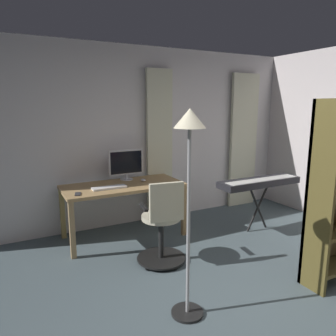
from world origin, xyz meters
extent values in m
plane|color=#4C5B61|center=(0.00, 0.00, 0.00)|extent=(7.04, 7.04, 0.00)
cube|color=silver|center=(0.00, -2.70, 1.31)|extent=(5.41, 0.10, 2.61)
cube|color=beige|center=(-2.00, -2.59, 1.15)|extent=(0.55, 0.06, 2.30)
cube|color=beige|center=(-0.37, -2.59, 1.15)|extent=(0.41, 0.06, 2.30)
cube|color=tan|center=(0.37, -2.18, 0.71)|extent=(1.58, 0.74, 0.04)
cube|color=tan|center=(-0.38, -1.85, 0.35)|extent=(0.06, 0.06, 0.69)
cube|color=tan|center=(1.13, -1.85, 0.35)|extent=(0.06, 0.06, 0.69)
cube|color=tan|center=(-0.38, -2.51, 0.35)|extent=(0.06, 0.06, 0.69)
cube|color=tan|center=(1.13, -2.51, 0.35)|extent=(0.06, 0.06, 0.69)
cylinder|color=black|center=(0.24, -1.31, 0.04)|extent=(0.56, 0.56, 0.02)
sphere|color=black|center=(-0.01, -1.27, 0.03)|extent=(0.05, 0.05, 0.05)
sphere|color=black|center=(0.13, -1.54, 0.03)|extent=(0.05, 0.05, 0.05)
sphere|color=black|center=(0.43, -1.49, 0.03)|extent=(0.05, 0.05, 0.05)
sphere|color=black|center=(0.47, -1.19, 0.03)|extent=(0.05, 0.05, 0.05)
sphere|color=black|center=(0.20, -1.06, 0.03)|extent=(0.05, 0.05, 0.05)
cylinder|color=black|center=(0.24, -1.31, 0.28)|extent=(0.06, 0.06, 0.47)
cylinder|color=beige|center=(0.24, -1.31, 0.54)|extent=(0.50, 0.50, 0.05)
cube|color=beige|center=(0.27, -1.11, 0.77)|extent=(0.38, 0.10, 0.42)
cube|color=black|center=(0.44, -1.34, 0.67)|extent=(0.07, 0.24, 0.03)
cube|color=black|center=(0.04, -1.28, 0.67)|extent=(0.07, 0.24, 0.03)
cylinder|color=silver|center=(0.24, -2.43, 0.74)|extent=(0.18, 0.18, 0.01)
cylinder|color=silver|center=(0.24, -2.43, 0.78)|extent=(0.04, 0.04, 0.06)
cube|color=silver|center=(0.24, -2.44, 0.98)|extent=(0.50, 0.03, 0.35)
cube|color=black|center=(0.24, -2.42, 0.98)|extent=(0.46, 0.01, 0.31)
cube|color=white|center=(0.60, -2.07, 0.74)|extent=(0.44, 0.13, 0.02)
ellipsoid|color=silver|center=(0.06, -2.23, 0.75)|extent=(0.06, 0.10, 0.04)
cube|color=#333338|center=(1.01, -1.98, 0.74)|extent=(0.10, 0.16, 0.01)
cube|color=brown|center=(-0.81, -0.12, 0.92)|extent=(0.04, 0.30, 1.83)
cylinder|color=black|center=(-1.41, -1.53, 0.33)|extent=(0.37, 0.03, 0.67)
cylinder|color=black|center=(-1.41, -1.53, 0.33)|extent=(0.37, 0.03, 0.67)
cube|color=#232328|center=(-1.41, -1.53, 0.71)|extent=(1.26, 0.32, 0.09)
cube|color=white|center=(-1.41, -1.47, 0.75)|extent=(1.16, 0.18, 0.01)
cylinder|color=black|center=(0.46, -0.35, 0.01)|extent=(0.28, 0.28, 0.02)
cylinder|color=#A5A5A8|center=(0.46, -0.35, 0.80)|extent=(0.03, 0.03, 1.60)
cone|color=beige|center=(0.46, -0.35, 1.68)|extent=(0.25, 0.25, 0.15)
camera|label=1|loc=(1.75, 1.76, 1.78)|focal=34.17mm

